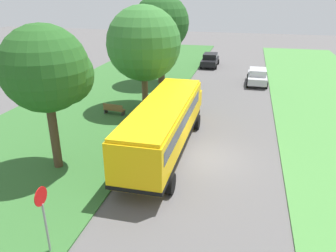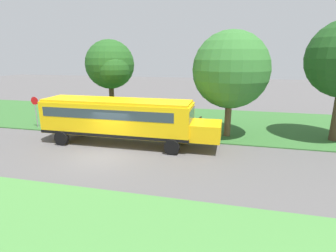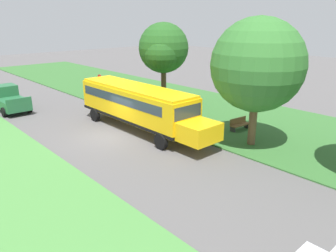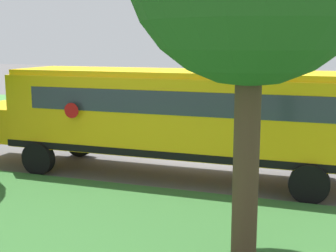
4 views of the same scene
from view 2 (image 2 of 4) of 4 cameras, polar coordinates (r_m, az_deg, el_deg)
ground_plane at (r=16.94m, az=-13.78°, el=-6.38°), size 120.00×120.00×0.00m
grass_verge at (r=25.80m, az=-3.80°, el=1.56°), size 12.00×80.00×0.08m
school_bus at (r=18.45m, az=-10.23°, el=1.86°), size 2.84×12.42×3.16m
oak_tree_beside_bus at (r=23.70m, az=-12.37°, el=12.65°), size 4.22×4.21×7.43m
oak_tree_roadside_mid at (r=19.84m, az=13.75°, el=11.80°), size 5.60×5.60×7.87m
stop_sign at (r=24.82m, az=-26.88°, el=3.40°), size 0.08×0.68×2.74m
park_bench at (r=22.51m, az=7.17°, el=0.59°), size 1.64×0.67×0.92m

